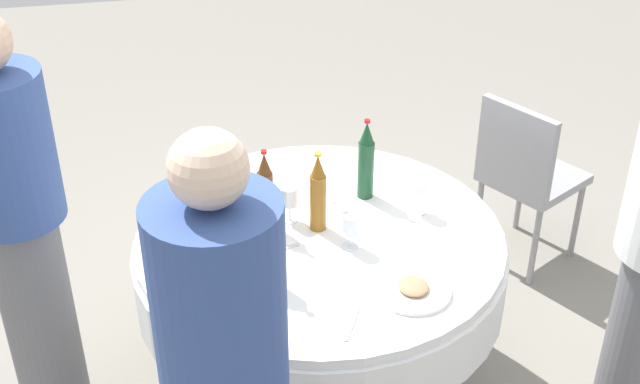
{
  "coord_description": "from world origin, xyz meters",
  "views": [
    {
      "loc": [
        -2.52,
        0.51,
        2.5
      ],
      "look_at": [
        0.0,
        0.0,
        0.92
      ],
      "focal_mm": 47.45,
      "sensor_mm": 36.0,
      "label": 1
    }
  ],
  "objects": [
    {
      "name": "wine_glass_west",
      "position": [
        0.11,
        0.09,
        0.84
      ],
      "size": [
        0.06,
        0.06,
        0.14
      ],
      "color": "white",
      "rests_on": "dining_table"
    },
    {
      "name": "bottle_amber_left",
      "position": [
        0.04,
        0.0,
        0.89
      ],
      "size": [
        0.06,
        0.06,
        0.32
      ],
      "color": "#8C5619",
      "rests_on": "dining_table"
    },
    {
      "name": "wine_glass_left",
      "position": [
        0.07,
        -0.4,
        0.84
      ],
      "size": [
        0.06,
        0.06,
        0.14
      ],
      "color": "white",
      "rests_on": "dining_table"
    },
    {
      "name": "plate_west",
      "position": [
        -0.4,
        -0.24,
        0.75
      ],
      "size": [
        0.26,
        0.26,
        0.04
      ],
      "color": "white",
      "rests_on": "dining_table"
    },
    {
      "name": "bottle_dark_green_inner",
      "position": [
        0.22,
        -0.23,
        0.9
      ],
      "size": [
        0.06,
        0.06,
        0.34
      ],
      "color": "#194728",
      "rests_on": "dining_table"
    },
    {
      "name": "wine_glass_outer",
      "position": [
        0.3,
        0.48,
        0.86
      ],
      "size": [
        0.07,
        0.07,
        0.16
      ],
      "color": "white",
      "rests_on": "dining_table"
    },
    {
      "name": "person_south",
      "position": [
        0.08,
        1.05,
        0.86
      ],
      "size": [
        0.34,
        0.34,
        1.64
      ],
      "rotation": [
        0.0,
        0.0,
        -0.08
      ],
      "color": "slate",
      "rests_on": "ground_plane"
    },
    {
      "name": "bottle_amber_right",
      "position": [
        0.26,
        0.35,
        0.89
      ],
      "size": [
        0.07,
        0.07,
        0.33
      ],
      "color": "#8C5619",
      "rests_on": "dining_table"
    },
    {
      "name": "spoon_inner",
      "position": [
        -0.51,
        -0.0,
        0.74
      ],
      "size": [
        0.17,
        0.1,
        0.0
      ],
      "primitive_type": "cube",
      "rotation": [
        0.0,
        0.0,
        5.81
      ],
      "color": "silver",
      "rests_on": "dining_table"
    },
    {
      "name": "dining_table",
      "position": [
        0.0,
        0.0,
        0.59
      ],
      "size": [
        1.39,
        1.39,
        0.74
      ],
      "color": "white",
      "rests_on": "ground_plane"
    },
    {
      "name": "fork_rear",
      "position": [
        0.28,
        -0.08,
        0.74
      ],
      "size": [
        0.18,
        0.05,
        0.0
      ],
      "primitive_type": "cube",
      "rotation": [
        0.0,
        0.0,
        3.33
      ],
      "color": "silver",
      "rests_on": "dining_table"
    },
    {
      "name": "bottle_dark_green_rear",
      "position": [
        -0.24,
        0.25,
        0.89
      ],
      "size": [
        0.07,
        0.07,
        0.32
      ],
      "color": "#194728",
      "rests_on": "dining_table"
    },
    {
      "name": "spoon_right",
      "position": [
        -0.08,
        0.18,
        0.74
      ],
      "size": [
        0.06,
        0.18,
        0.0
      ],
      "primitive_type": "cube",
      "rotation": [
        0.0,
        0.0,
        1.83
      ],
      "color": "silver",
      "rests_on": "dining_table"
    },
    {
      "name": "ground_plane",
      "position": [
        0.0,
        0.0,
        0.0
      ],
      "size": [
        10.0,
        10.0,
        0.0
      ],
      "primitive_type": "plane",
      "color": "gray"
    },
    {
      "name": "bottle_brown_south",
      "position": [
        0.08,
        0.19,
        0.89
      ],
      "size": [
        0.06,
        0.06,
        0.33
      ],
      "color": "#593314",
      "rests_on": "dining_table"
    },
    {
      "name": "plate_north",
      "position": [
        0.04,
        0.46,
        0.75
      ],
      "size": [
        0.21,
        0.21,
        0.04
      ],
      "color": "white",
      "rests_on": "dining_table"
    },
    {
      "name": "chair_far",
      "position": [
        0.64,
        -1.11,
        0.52
      ],
      "size": [
        0.55,
        0.55,
        0.87
      ],
      "rotation": [
        0.0,
        0.0,
        3.66
      ],
      "color": "#99999E",
      "rests_on": "ground_plane"
    },
    {
      "name": "wine_glass_rear",
      "position": [
        -0.1,
        -0.09,
        0.84
      ],
      "size": [
        0.07,
        0.07,
        0.14
      ],
      "color": "white",
      "rests_on": "dining_table"
    },
    {
      "name": "wine_glass_far",
      "position": [
        0.51,
        0.3,
        0.84
      ],
      "size": [
        0.07,
        0.07,
        0.14
      ],
      "color": "white",
      "rests_on": "dining_table"
    }
  ]
}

